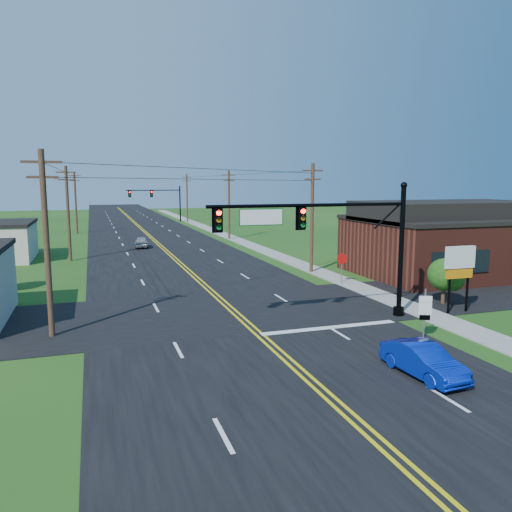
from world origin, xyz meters
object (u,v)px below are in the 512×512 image
object	(u,v)px
blue_car	(423,361)
route_sign	(425,310)
stop_sign	(342,262)
signal_mast_far	(157,198)
signal_mast_main	(329,235)

from	to	relation	value
blue_car	route_sign	world-z (taller)	route_sign
stop_sign	blue_car	bearing A→B (deg)	-102.10
signal_mast_far	route_sign	xyz separation A→B (m)	(3.06, -76.00, -3.12)
blue_car	route_sign	bearing A→B (deg)	48.41
blue_car	stop_sign	bearing A→B (deg)	67.70
signal_mast_far	blue_car	bearing A→B (deg)	-89.96
signal_mast_main	signal_mast_far	xyz separation A→B (m)	(0.10, 72.00, -0.20)
route_sign	stop_sign	size ratio (longest dim) A/B	1.06
blue_car	route_sign	distance (m)	5.05
signal_mast_main	route_sign	xyz separation A→B (m)	(3.16, -4.00, -3.32)
signal_mast_main	route_sign	size ratio (longest dim) A/B	4.61
signal_mast_far	route_sign	size ratio (longest dim) A/B	4.48
blue_car	route_sign	xyz separation A→B (m)	(3.01, 3.97, 0.80)
blue_car	signal_mast_main	bearing A→B (deg)	86.66
blue_car	route_sign	size ratio (longest dim) A/B	1.56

